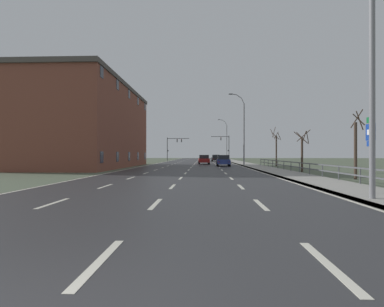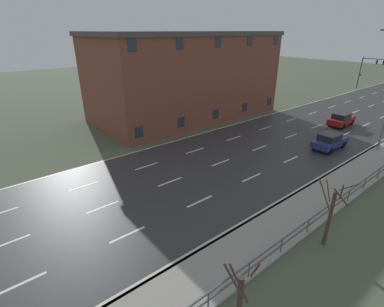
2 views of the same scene
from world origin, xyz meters
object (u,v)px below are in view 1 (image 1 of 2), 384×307
Objects in this scene: street_lamp_distant at (226,140)px; car_far_right at (216,158)px; highway_sign at (371,145)px; car_distant at (204,159)px; street_lamp_midground at (243,130)px; brick_building at (84,127)px; car_near_left at (223,160)px; traffic_signal_left at (173,145)px; street_lamp_foreground at (367,43)px; traffic_signal_right at (226,144)px.

street_lamp_distant reaches higher than car_far_right.
car_distant is at bearing 100.16° from highway_sign.
street_lamp_midground is 3.34× the size of highway_sign.
street_lamp_distant is at bearing 76.31° from car_distant.
brick_building is (-22.47, 26.18, 3.23)m from highway_sign.
traffic_signal_left is at bearing 107.66° from car_near_left.
street_lamp_foreground is 68.03m from traffic_signal_left.
traffic_signal_right is at bearing 60.50° from brick_building.
brick_building reaches higher than highway_sign.
car_distant is at bearing 98.40° from street_lamp_foreground.
street_lamp_midground is 32.97m from highway_sign.
street_lamp_midground is at bearing 89.94° from street_lamp_foreground.
street_lamp_midground is at bearing -89.40° from traffic_signal_right.
traffic_signal_left reaches higher than car_near_left.
highway_sign is 66.74m from traffic_signal_left.
street_lamp_distant is 14.11m from traffic_signal_left.
highway_sign is (0.93, -32.80, -3.23)m from street_lamp_midground.
traffic_signal_left is at bearing 174.26° from traffic_signal_right.
street_lamp_distant is 67.24m from highway_sign.
street_lamp_foreground is 3.58× the size of highway_sign.
traffic_signal_right is at bearing -5.74° from traffic_signal_left.
brick_building is (-18.39, -3.53, 4.50)m from car_near_left.
street_lamp_foreground is at bearing -52.21° from brick_building.
traffic_signal_right is (-0.29, 65.22, -1.50)m from street_lamp_foreground.
traffic_signal_left is at bearing 113.33° from street_lamp_midground.
street_lamp_foreground is 1.07× the size of street_lamp_midground.
traffic_signal_left is at bearing 101.76° from street_lamp_foreground.
street_lamp_foreground is at bearing -89.75° from traffic_signal_right.
street_lamp_foreground is 4.01m from highway_sign.
highway_sign is at bearing -77.15° from traffic_signal_left.
traffic_signal_left is 1.46× the size of car_near_left.
street_lamp_foreground reaches higher than car_distant.
street_lamp_distant is (-0.01, 34.35, 0.05)m from street_lamp_midground.
street_lamp_foreground is at bearing -90.06° from street_lamp_midground.
highway_sign reaches higher than car_near_left.
street_lamp_distant reaches higher than traffic_signal_left.
street_lamp_foreground reaches higher than highway_sign.
brick_building reaches higher than car_distant.
street_lamp_foreground is 0.49× the size of brick_building.
street_lamp_foreground is 2.78× the size of car_far_right.
traffic_signal_right is 1.07× the size of traffic_signal_left.
car_far_right is at bearing 90.93° from car_near_left.
highway_sign is at bearing 58.06° from street_lamp_foreground.
car_far_right is (-3.24, 22.31, -4.50)m from street_lamp_midground.
street_lamp_distant is (0.03, 68.71, -0.29)m from street_lamp_foreground.
car_far_right is at bearing -108.80° from traffic_signal_right.
traffic_signal_left is (-13.58, 1.37, 0.03)m from traffic_signal_right.
highway_sign is (0.97, 1.55, -3.57)m from street_lamp_foreground.
traffic_signal_right is (-0.32, -3.49, -1.21)m from street_lamp_distant.
traffic_signal_right reaches higher than highway_sign.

